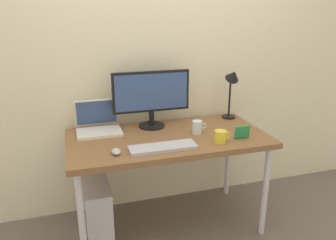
# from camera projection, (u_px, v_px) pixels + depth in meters

# --- Properties ---
(ground_plane) EXTENTS (6.00, 6.00, 0.00)m
(ground_plane) POSITION_uv_depth(u_px,v_px,m) (168.00, 224.00, 2.61)
(ground_plane) COLOR #665B51
(back_wall) EXTENTS (4.40, 0.04, 2.60)m
(back_wall) POSITION_uv_depth(u_px,v_px,m) (153.00, 51.00, 2.58)
(back_wall) COLOR beige
(back_wall) RESTS_ON ground_plane
(desk) EXTENTS (1.41, 0.72, 0.75)m
(desk) POSITION_uv_depth(u_px,v_px,m) (168.00, 144.00, 2.39)
(desk) COLOR brown
(desk) RESTS_ON ground_plane
(monitor) EXTENTS (0.59, 0.20, 0.43)m
(monitor) POSITION_uv_depth(u_px,v_px,m) (151.00, 95.00, 2.48)
(monitor) COLOR black
(monitor) RESTS_ON desk
(laptop) EXTENTS (0.32, 0.27, 0.23)m
(laptop) POSITION_uv_depth(u_px,v_px,m) (98.00, 124.00, 2.45)
(laptop) COLOR silver
(laptop) RESTS_ON desk
(desk_lamp) EXTENTS (0.11, 0.16, 0.43)m
(desk_lamp) POSITION_uv_depth(u_px,v_px,m) (232.00, 83.00, 2.65)
(desk_lamp) COLOR black
(desk_lamp) RESTS_ON desk
(keyboard) EXTENTS (0.44, 0.14, 0.02)m
(keyboard) POSITION_uv_depth(u_px,v_px,m) (163.00, 147.00, 2.14)
(keyboard) COLOR #B2B2B7
(keyboard) RESTS_ON desk
(mouse) EXTENTS (0.06, 0.09, 0.03)m
(mouse) POSITION_uv_depth(u_px,v_px,m) (116.00, 151.00, 2.07)
(mouse) COLOR #B2B2B7
(mouse) RESTS_ON desk
(coffee_mug) EXTENTS (0.12, 0.08, 0.08)m
(coffee_mug) POSITION_uv_depth(u_px,v_px,m) (221.00, 136.00, 2.25)
(coffee_mug) COLOR yellow
(coffee_mug) RESTS_ON desk
(glass_cup) EXTENTS (0.11, 0.07, 0.10)m
(glass_cup) POSITION_uv_depth(u_px,v_px,m) (197.00, 127.00, 2.40)
(glass_cup) COLOR silver
(glass_cup) RESTS_ON desk
(photo_frame) EXTENTS (0.11, 0.03, 0.09)m
(photo_frame) POSITION_uv_depth(u_px,v_px,m) (242.00, 132.00, 2.31)
(photo_frame) COLOR #268C4C
(photo_frame) RESTS_ON desk
(computer_tower) EXTENTS (0.18, 0.36, 0.42)m
(computer_tower) POSITION_uv_depth(u_px,v_px,m) (98.00, 211.00, 2.41)
(computer_tower) COLOR silver
(computer_tower) RESTS_ON ground_plane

